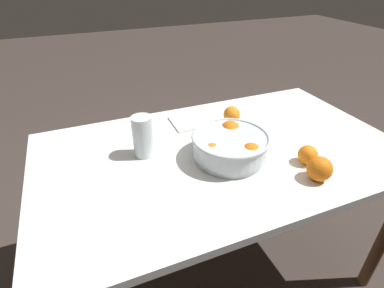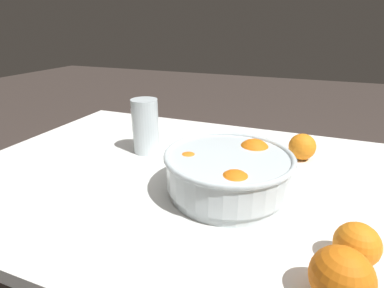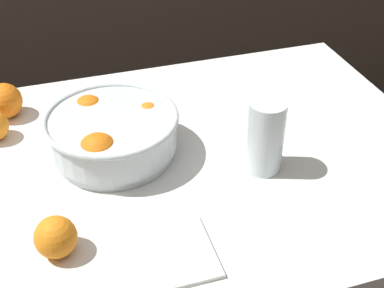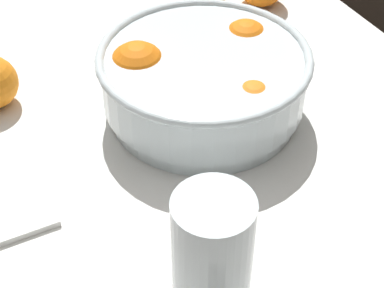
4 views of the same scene
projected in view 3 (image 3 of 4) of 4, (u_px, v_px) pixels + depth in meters
name	position (u px, v px, depth m)	size (l,w,h in m)	color
dining_table	(123.00, 197.00, 1.14)	(1.38, 0.81, 0.71)	white
fruit_bowl	(110.00, 133.00, 1.11)	(0.28, 0.28, 0.10)	silver
juice_glass	(265.00, 138.00, 1.06)	(0.08, 0.08, 0.16)	#F4A314
orange_loose_near_bowl	(56.00, 237.00, 0.89)	(0.07, 0.07, 0.07)	orange
orange_loose_aside	(4.00, 101.00, 1.23)	(0.08, 0.08, 0.08)	orange
napkin	(165.00, 255.00, 0.90)	(0.16, 0.15, 0.01)	white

